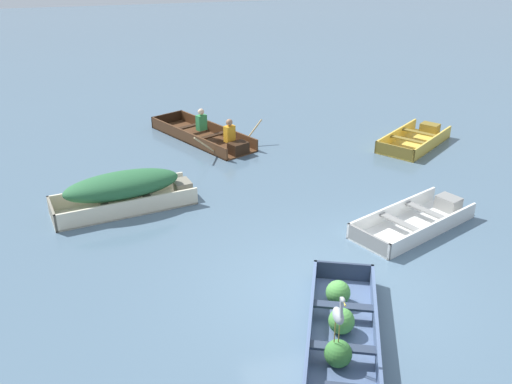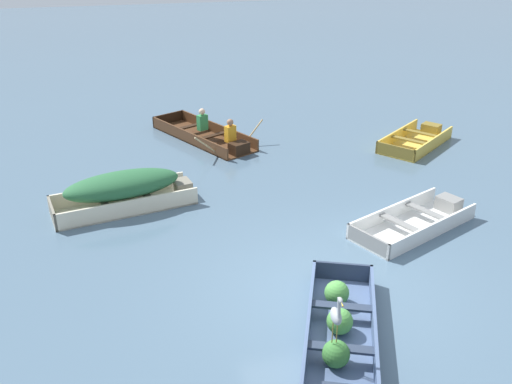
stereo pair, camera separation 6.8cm
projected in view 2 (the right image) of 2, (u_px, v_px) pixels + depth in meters
The scene contains 7 objects.
ground_plane at pixel (323, 288), 9.66m from camera, with size 80.00×80.00×0.00m, color slate.
dinghy_slate_blue_foreground at pixel (339, 333), 8.34m from camera, with size 2.18×3.35×0.44m.
skiff_white_near_moored at pixel (417, 221), 11.61m from camera, with size 2.96×2.09×0.33m.
skiff_cream_mid_moored at pixel (124, 188), 12.24m from camera, with size 3.17×1.59×0.82m.
skiff_yellow_far_moored at pixel (417, 140), 15.99m from camera, with size 2.69×2.42×0.34m.
rowboat_dark_varnish_with_crew at pixel (207, 135), 16.21m from camera, with size 2.94×3.75×0.91m.
heron_on_dinghy at pixel (336, 315), 7.53m from camera, with size 0.19×0.46×0.84m.
Camera 2 is at (-3.08, -7.53, 5.57)m, focal length 40.00 mm.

